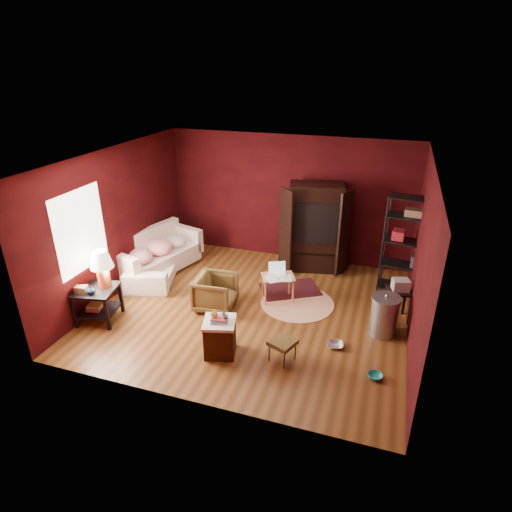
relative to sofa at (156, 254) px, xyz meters
The scene contains 18 objects.
room 2.72m from the sofa, 18.30° to the right, with size 5.54×5.04×2.84m.
sofa is the anchor object (origin of this frame).
armchair 2.03m from the sofa, 28.11° to the right, with size 0.70×0.66×0.72m, color black.
pet_bowl_steel 4.35m from the sofa, 19.56° to the right, with size 0.27×0.07×0.27m, color silver.
pet_bowl_turquoise 5.18m from the sofa, 23.02° to the right, with size 0.22×0.07×0.22m, color teal.
vase 2.15m from the sofa, 89.12° to the right, with size 0.14×0.15×0.14m, color #0B1A3B.
mug 3.21m from the sofa, 43.64° to the right, with size 0.11×0.09×0.11m, color #E0D86D.
side_table 1.93m from the sofa, 89.09° to the right, with size 0.78×0.78×1.30m.
sofa_cushions 0.03m from the sofa, 116.41° to the left, with size 1.32×2.16×0.85m.
hamper 3.23m from the sofa, 42.41° to the right, with size 0.60×0.60×0.69m.
footstool 3.94m from the sofa, 31.38° to the right, with size 0.46×0.46×0.37m.
rug_round 3.24m from the sofa, ahead, with size 1.70×1.70×0.01m.
rug_oriental 2.97m from the sofa, ahead, with size 1.37×1.24×0.01m.
laptop_desk 2.81m from the sofa, ahead, with size 0.72×0.64×0.74m.
tv_armoire 3.45m from the sofa, 21.44° to the left, with size 1.47×0.99×1.91m.
wire_shelving 5.18m from the sofa, ahead, with size 1.00×0.53×1.97m.
small_stand 5.00m from the sofa, ahead, with size 0.49×0.49×0.79m.
trash_can 4.85m from the sofa, ahead, with size 0.61×0.61×0.76m.
Camera 1 is at (2.20, -6.45, 4.26)m, focal length 30.00 mm.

